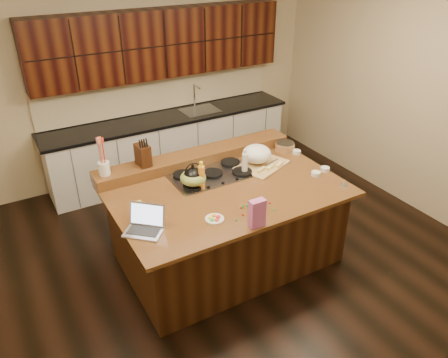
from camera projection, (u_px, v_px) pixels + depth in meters
room at (226, 151)px, 4.37m from camera, size 5.52×5.02×2.72m
island at (226, 223)px, 4.80m from camera, size 2.40×1.60×0.92m
back_ledge at (196, 157)px, 5.08m from camera, size 2.40×0.30×0.12m
cooktop at (213, 175)px, 4.80m from camera, size 0.92×0.52×0.05m
back_counter at (168, 112)px, 6.36m from camera, size 3.70×0.66×2.40m
kettle at (193, 176)px, 4.51m from camera, size 0.24×0.24×0.18m
green_bowl at (193, 178)px, 4.52m from camera, size 0.28×0.28×0.15m
laptop at (145, 224)px, 3.89m from camera, size 0.42×0.41×0.23m
oil_bottle at (202, 178)px, 4.48m from camera, size 0.08×0.08×0.27m
vinegar_bottle at (245, 164)px, 4.78m from camera, size 0.08×0.08×0.25m
wooden_tray at (258, 156)px, 4.99m from camera, size 0.69×0.60×0.23m
ramekin_a at (316, 174)px, 4.80m from camera, size 0.12×0.12×0.04m
ramekin_b at (325, 169)px, 4.90m from camera, size 0.12×0.12×0.04m
ramekin_c at (297, 152)px, 5.28m from camera, size 0.13×0.13×0.04m
strainer_bowl at (285, 147)px, 5.35m from camera, size 0.30×0.30×0.09m
kitchen_timer at (344, 183)px, 4.59m from camera, size 0.08×0.08×0.07m
pink_bag at (257, 213)px, 3.91m from camera, size 0.15×0.08×0.27m
candy_plate at (215, 219)px, 4.06m from camera, size 0.20×0.20×0.01m
package_box at (137, 210)px, 4.07m from camera, size 0.12×0.09×0.15m
utensil_crock at (104, 168)px, 4.55m from camera, size 0.13×0.13×0.14m
knife_block at (143, 155)px, 4.71m from camera, size 0.14×0.21×0.24m
gumdrop_0 at (241, 207)px, 4.23m from camera, size 0.02×0.02×0.02m
gumdrop_1 at (247, 205)px, 4.26m from camera, size 0.02×0.02×0.02m
gumdrop_2 at (270, 203)px, 4.30m from camera, size 0.02×0.02×0.02m
gumdrop_3 at (236, 220)px, 4.04m from camera, size 0.02×0.02×0.02m
gumdrop_4 at (243, 214)px, 4.12m from camera, size 0.02×0.02×0.02m
gumdrop_5 at (274, 210)px, 4.19m from camera, size 0.02×0.02×0.02m
gumdrop_6 at (256, 204)px, 4.28m from camera, size 0.02×0.02×0.02m
gumdrop_7 at (242, 207)px, 4.23m from camera, size 0.02×0.02×0.02m
gumdrop_8 at (256, 207)px, 4.24m from camera, size 0.02×0.02×0.02m
gumdrop_9 at (243, 206)px, 4.25m from camera, size 0.02×0.02×0.02m
gumdrop_10 at (259, 209)px, 4.19m from camera, size 0.02×0.02×0.02m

